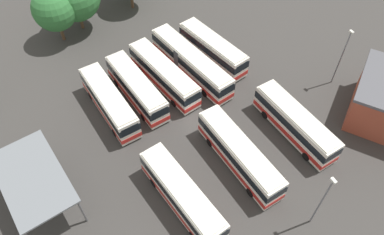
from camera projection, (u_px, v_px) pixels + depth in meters
name	position (u px, v px, depth m)	size (l,w,h in m)	color
ground_plane	(199.00, 121.00, 43.82)	(93.60, 93.60, 0.00)	#383533
bus_row0_slot0	(109.00, 102.00, 43.24)	(11.25, 3.61, 3.50)	silver
bus_row0_slot1	(137.00, 88.00, 44.71)	(11.32, 3.86, 3.50)	silver
bus_row0_slot2	(164.00, 74.00, 46.21)	(12.21, 4.66, 3.50)	silver
bus_row0_slot3	(191.00, 62.00, 47.62)	(14.28, 5.01, 3.50)	silver
bus_row0_slot4	(213.00, 49.00, 49.32)	(11.34, 4.77, 3.50)	silver
bus_row1_slot0	(182.00, 195.00, 35.55)	(11.42, 4.19, 3.50)	silver
bus_row1_slot2	(239.00, 154.00, 38.56)	(12.03, 3.51, 3.50)	silver
bus_row1_slot4	(295.00, 123.00, 41.23)	(11.47, 3.46, 3.50)	silver
maintenance_shelter	(32.00, 178.00, 34.13)	(10.36, 6.74, 4.35)	slate
lamp_post_by_building	(342.00, 56.00, 44.48)	(0.56, 0.28, 8.11)	slate
lamp_post_far_corner	(322.00, 200.00, 32.45)	(0.56, 0.28, 7.89)	slate
tree_east_edge	(54.00, 9.00, 49.65)	(5.98, 5.98, 8.02)	brown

